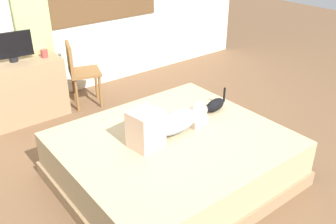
# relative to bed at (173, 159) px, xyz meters

# --- Properties ---
(ground_plane) EXTENTS (16.00, 16.00, 0.00)m
(ground_plane) POSITION_rel_bed_xyz_m (0.11, 0.09, -0.23)
(ground_plane) COLOR brown
(bed) EXTENTS (1.99, 1.77, 0.47)m
(bed) POSITION_rel_bed_xyz_m (0.00, 0.00, 0.00)
(bed) COLOR #997A56
(bed) RESTS_ON ground
(person_lying) EXTENTS (0.94, 0.37, 0.34)m
(person_lying) POSITION_rel_bed_xyz_m (0.01, 0.08, 0.35)
(person_lying) COLOR #8C939E
(person_lying) RESTS_ON bed
(cat) EXTENTS (0.36, 0.15, 0.21)m
(cat) POSITION_rel_bed_xyz_m (0.66, 0.15, 0.30)
(cat) COLOR black
(cat) RESTS_ON bed
(desk) EXTENTS (0.90, 0.56, 0.74)m
(desk) POSITION_rel_bed_xyz_m (-0.63, 2.15, 0.14)
(desk) COLOR #997A56
(desk) RESTS_ON ground
(tv_monitor) EXTENTS (0.48, 0.10, 0.35)m
(tv_monitor) POSITION_rel_bed_xyz_m (-0.68, 2.15, 0.69)
(tv_monitor) COLOR black
(tv_monitor) RESTS_ON desk
(cup) EXTENTS (0.08, 0.08, 0.10)m
(cup) POSITION_rel_bed_xyz_m (-0.34, 2.07, 0.56)
(cup) COLOR #B23D38
(cup) RESTS_ON desk
(chair_by_desk) EXTENTS (0.48, 0.48, 0.86)m
(chair_by_desk) POSITION_rel_bed_xyz_m (0.05, 2.00, 0.28)
(chair_by_desk) COLOR brown
(chair_by_desk) RESTS_ON ground
(curtain_left) EXTENTS (0.44, 0.06, 2.55)m
(curtain_left) POSITION_rel_bed_xyz_m (-0.30, 2.43, 1.04)
(curtain_left) COLOR #ADCC75
(curtain_left) RESTS_ON ground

